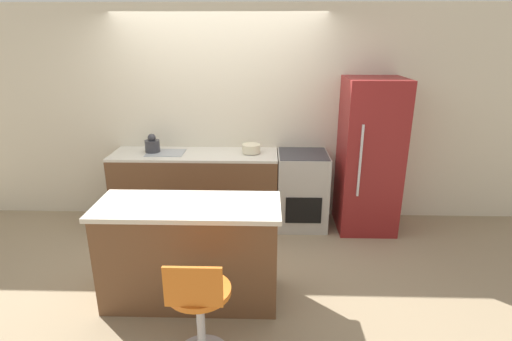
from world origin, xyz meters
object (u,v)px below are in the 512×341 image
(oven_range, at_px, (302,190))
(mixing_bowl, at_px, (251,148))
(stool_chair, at_px, (199,311))
(kettle, at_px, (152,145))
(refrigerator, at_px, (369,156))

(oven_range, bearing_deg, mixing_bowl, 177.75)
(stool_chair, bearing_deg, kettle, 111.85)
(kettle, bearing_deg, mixing_bowl, -0.00)
(oven_range, bearing_deg, refrigerator, -2.42)
(kettle, xyz_separation_m, mixing_bowl, (1.18, -0.00, -0.04))
(mixing_bowl, bearing_deg, kettle, 180.00)
(refrigerator, xyz_separation_m, stool_chair, (-1.66, -2.20, -0.47))
(kettle, bearing_deg, refrigerator, -1.27)
(refrigerator, distance_m, mixing_bowl, 1.39)
(oven_range, distance_m, mixing_bowl, 0.80)
(refrigerator, bearing_deg, oven_range, 177.58)
(stool_chair, relative_size, mixing_bowl, 4.10)
(refrigerator, relative_size, stool_chair, 2.05)
(refrigerator, height_order, mixing_bowl, refrigerator)
(oven_range, xyz_separation_m, kettle, (-1.80, 0.02, 0.55))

